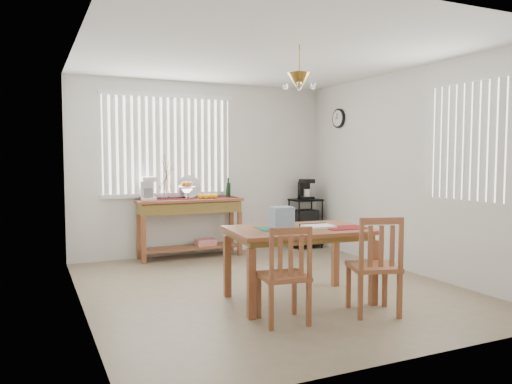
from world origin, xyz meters
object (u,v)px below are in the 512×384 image
dining_table (298,236)px  chair_left (285,276)px  sideboard (191,214)px  cart_items (305,190)px  wire_cart (305,218)px  chair_right (375,266)px

dining_table → chair_left: size_ratio=1.69×
sideboard → dining_table: size_ratio=1.03×
sideboard → cart_items: 1.97m
chair_left → wire_cart: bearing=56.9°
wire_cart → cart_items: 0.47m
cart_items → dining_table: size_ratio=0.22×
sideboard → wire_cart: 1.95m
cart_items → chair_right: size_ratio=0.35×
wire_cart → chair_right: chair_right is taller
sideboard → wire_cart: size_ratio=1.93×
sideboard → dining_table: 2.63m
wire_cart → chair_left: size_ratio=0.90×
wire_cart → cart_items: size_ratio=2.43×
chair_right → dining_table: bearing=122.0°
sideboard → wire_cart: bearing=-0.4°
wire_cart → chair_right: (-1.17, -3.29, -0.02)m
wire_cart → cart_items: bearing=90.0°
wire_cart → dining_table: size_ratio=0.54×
wire_cart → dining_table: wire_cart is taller
dining_table → chair_left: (-0.46, -0.57, -0.24)m
cart_items → chair_left: cart_items is taller
sideboard → cart_items: cart_items is taller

